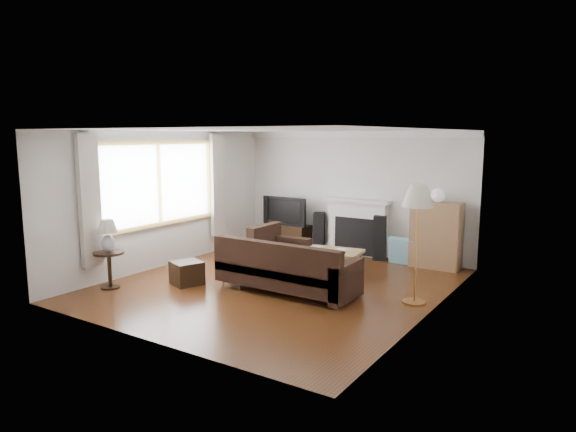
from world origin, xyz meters
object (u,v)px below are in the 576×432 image
Objects in this scene: bookshelf at (436,235)px; sectional_sofa at (287,267)px; floor_lamp at (416,245)px; side_table at (110,270)px; tv_stand at (287,236)px; coffee_table at (327,262)px.

sectional_sofa is at bearing -118.43° from bookshelf.
floor_lamp is 2.92× the size of side_table.
floor_lamp is at bearing -31.09° from tv_stand.
side_table is at bearing -156.11° from floor_lamp.
bookshelf reaches higher than sectional_sofa.
side_table is at bearing -99.82° from tv_stand.
floor_lamp reaches higher than tv_stand.
tv_stand is 4.27m from floor_lamp.
coffee_table is 3.59m from side_table.
sectional_sofa reaches higher than tv_stand.
floor_lamp reaches higher than sectional_sofa.
coffee_table is at bearing -131.72° from bookshelf.
floor_lamp reaches higher than bookshelf.
floor_lamp is (1.86, 0.54, 0.48)m from sectional_sofa.
sectional_sofa is 4.07× the size of side_table.
bookshelf is 1.02× the size of coffee_table.
tv_stand is 0.58× the size of floor_lamp.
side_table is at bearing -150.83° from sectional_sofa.
sectional_sofa is 1.16m from coffee_table.
floor_lamp is at bearing 16.13° from sectional_sofa.
tv_stand is 2.41m from coffee_table.
coffee_table is at bearing 86.57° from sectional_sofa.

